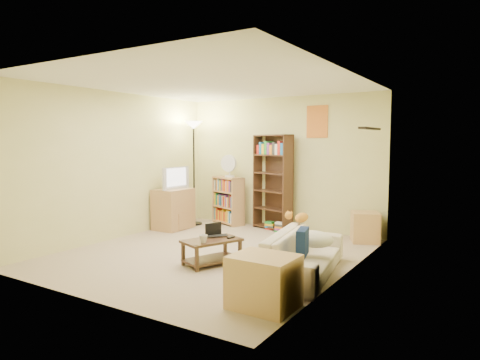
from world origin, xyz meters
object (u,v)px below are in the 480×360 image
object	(u,v)px
mug	(203,239)
tabby_cat	(299,217)
desk_fan	(229,166)
sofa	(303,254)
tall_bookshelf	(273,180)
floor_lamp	(194,143)
coffee_table	(212,249)
end_cabinet	(264,281)
laptop	(218,237)
side_table	(365,227)
short_bookshelf	(228,200)
tv_stand	(173,209)
television	(173,178)

from	to	relation	value
mug	tabby_cat	bearing A→B (deg)	52.14
desk_fan	sofa	bearing A→B (deg)	-41.01
tall_bookshelf	floor_lamp	size ratio (longest dim) A/B	0.87
coffee_table	end_cabinet	xyz separation A→B (m)	(1.33, -0.96, 0.05)
desk_fan	laptop	bearing A→B (deg)	-59.93
sofa	side_table	size ratio (longest dim) A/B	3.78
short_bookshelf	side_table	size ratio (longest dim) A/B	1.91
tall_bookshelf	floor_lamp	bearing A→B (deg)	-148.33
short_bookshelf	sofa	bearing A→B (deg)	-18.42
short_bookshelf	laptop	bearing A→B (deg)	-36.87
desk_fan	coffee_table	bearing A→B (deg)	-61.37
laptop	short_bookshelf	world-z (taller)	short_bookshelf
tv_stand	television	world-z (taller)	television
floor_lamp	television	bearing A→B (deg)	-97.14
tall_bookshelf	side_table	distance (m)	1.93
laptop	tv_stand	world-z (taller)	tv_stand
sofa	desk_fan	distance (m)	3.55
tabby_cat	mug	distance (m)	1.41
laptop	mug	size ratio (longest dim) A/B	2.26
television	short_bookshelf	distance (m)	1.25
end_cabinet	short_bookshelf	bearing A→B (deg)	128.07
tv_stand	television	bearing A→B (deg)	179.39
tall_bookshelf	desk_fan	distance (m)	0.99
laptop	end_cabinet	distance (m)	1.72
coffee_table	short_bookshelf	distance (m)	2.92
desk_fan	floor_lamp	xyz separation A→B (m)	(-0.59, -0.37, 0.46)
short_bookshelf	side_table	bearing A→B (deg)	19.93
tabby_cat	floor_lamp	distance (m)	3.27
end_cabinet	floor_lamp	bearing A→B (deg)	136.76
coffee_table	tall_bookshelf	bearing A→B (deg)	121.29
sofa	laptop	size ratio (longest dim) A/B	5.27
tabby_cat	television	world-z (taller)	television
tv_stand	tall_bookshelf	world-z (taller)	tall_bookshelf
mug	tv_stand	size ratio (longest dim) A/B	0.21
short_bookshelf	floor_lamp	size ratio (longest dim) A/B	0.46
side_table	end_cabinet	size ratio (longest dim) A/B	0.79
tv_stand	tall_bookshelf	bearing A→B (deg)	30.23
floor_lamp	laptop	bearing A→B (deg)	-45.48
desk_fan	end_cabinet	size ratio (longest dim) A/B	0.71
coffee_table	side_table	world-z (taller)	side_table
tabby_cat	television	bearing A→B (deg)	166.76
mug	tall_bookshelf	distance (m)	2.85
mug	tv_stand	bearing A→B (deg)	138.85
floor_lamp	tabby_cat	bearing A→B (deg)	-23.62
floor_lamp	side_table	size ratio (longest dim) A/B	4.14
sofa	floor_lamp	xyz separation A→B (m)	(-3.18, 1.88, 1.38)
coffee_table	laptop	xyz separation A→B (m)	(0.01, 0.13, 0.15)
sofa	tabby_cat	distance (m)	0.80
tabby_cat	desk_fan	xyz separation A→B (m)	(-2.24, 1.61, 0.59)
coffee_table	tv_stand	size ratio (longest dim) A/B	1.14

